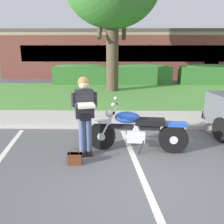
{
  "coord_description": "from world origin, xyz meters",
  "views": [
    {
      "loc": [
        -0.6,
        -3.72,
        2.3
      ],
      "look_at": [
        -0.7,
        1.35,
        0.85
      ],
      "focal_mm": 37.25,
      "sensor_mm": 36.0,
      "label": 1
    }
  ],
  "objects_px": {
    "handbag": "(75,158)",
    "brick_building": "(143,53)",
    "hedge_center_right": "(206,74)",
    "hedge_left": "(82,74)",
    "motorcycle": "(141,131)",
    "rider_person": "(85,111)",
    "hedge_center_left": "(144,74)"
  },
  "relations": [
    {
      "from": "rider_person",
      "to": "hedge_left",
      "type": "bearing_deg",
      "value": 98.64
    },
    {
      "from": "handbag",
      "to": "hedge_left",
      "type": "relative_size",
      "value": 0.11
    },
    {
      "from": "motorcycle",
      "to": "hedge_center_left",
      "type": "bearing_deg",
      "value": 83.24
    },
    {
      "from": "handbag",
      "to": "hedge_center_left",
      "type": "distance_m",
      "value": 10.27
    },
    {
      "from": "motorcycle",
      "to": "handbag",
      "type": "bearing_deg",
      "value": -154.13
    },
    {
      "from": "motorcycle",
      "to": "hedge_center_right",
      "type": "relative_size",
      "value": 0.7
    },
    {
      "from": "hedge_left",
      "to": "hedge_center_right",
      "type": "bearing_deg",
      "value": 0.0
    },
    {
      "from": "handbag",
      "to": "hedge_center_right",
      "type": "height_order",
      "value": "hedge_center_right"
    },
    {
      "from": "hedge_left",
      "to": "motorcycle",
      "type": "bearing_deg",
      "value": -74.03
    },
    {
      "from": "brick_building",
      "to": "motorcycle",
      "type": "bearing_deg",
      "value": -96.4
    },
    {
      "from": "rider_person",
      "to": "hedge_left",
      "type": "relative_size",
      "value": 0.51
    },
    {
      "from": "handbag",
      "to": "hedge_center_right",
      "type": "relative_size",
      "value": 0.11
    },
    {
      "from": "hedge_left",
      "to": "brick_building",
      "type": "relative_size",
      "value": 0.16
    },
    {
      "from": "handbag",
      "to": "hedge_center_right",
      "type": "xyz_separation_m",
      "value": [
        6.24,
        9.96,
        0.51
      ]
    },
    {
      "from": "handbag",
      "to": "hedge_center_right",
      "type": "bearing_deg",
      "value": 57.92
    },
    {
      "from": "rider_person",
      "to": "handbag",
      "type": "height_order",
      "value": "rider_person"
    },
    {
      "from": "motorcycle",
      "to": "brick_building",
      "type": "distance_m",
      "value": 16.14
    },
    {
      "from": "motorcycle",
      "to": "rider_person",
      "type": "xyz_separation_m",
      "value": [
        -1.21,
        -0.26,
        0.53
      ]
    },
    {
      "from": "rider_person",
      "to": "brick_building",
      "type": "relative_size",
      "value": 0.08
    },
    {
      "from": "hedge_center_left",
      "to": "brick_building",
      "type": "distance_m",
      "value": 6.82
    },
    {
      "from": "motorcycle",
      "to": "hedge_left",
      "type": "height_order",
      "value": "hedge_left"
    },
    {
      "from": "hedge_center_right",
      "to": "handbag",
      "type": "bearing_deg",
      "value": -122.08
    },
    {
      "from": "motorcycle",
      "to": "brick_building",
      "type": "bearing_deg",
      "value": 83.6
    },
    {
      "from": "hedge_center_left",
      "to": "hedge_center_right",
      "type": "xyz_separation_m",
      "value": [
        3.76,
        0.0,
        -0.0
      ]
    },
    {
      "from": "hedge_left",
      "to": "hedge_center_right",
      "type": "height_order",
      "value": "same"
    },
    {
      "from": "hedge_left",
      "to": "handbag",
      "type": "bearing_deg",
      "value": -82.68
    },
    {
      "from": "motorcycle",
      "to": "handbag",
      "type": "distance_m",
      "value": 1.57
    },
    {
      "from": "motorcycle",
      "to": "brick_building",
      "type": "xyz_separation_m",
      "value": [
        1.79,
        15.99,
        1.24
      ]
    },
    {
      "from": "hedge_center_right",
      "to": "motorcycle",
      "type": "bearing_deg",
      "value": -117.63
    },
    {
      "from": "handbag",
      "to": "brick_building",
      "type": "height_order",
      "value": "brick_building"
    },
    {
      "from": "rider_person",
      "to": "hedge_left",
      "type": "xyz_separation_m",
      "value": [
        -1.45,
        9.55,
        -0.36
      ]
    },
    {
      "from": "rider_person",
      "to": "hedge_left",
      "type": "distance_m",
      "value": 9.67
    }
  ]
}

